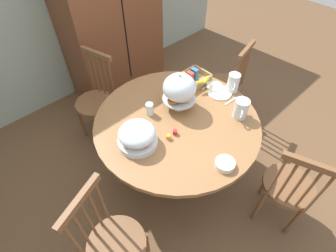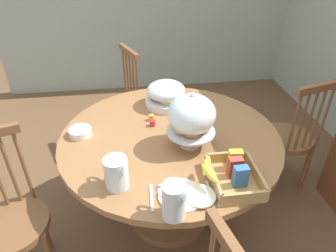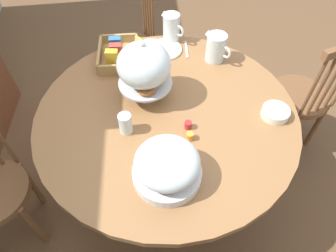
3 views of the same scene
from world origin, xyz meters
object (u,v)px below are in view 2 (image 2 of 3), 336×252
at_px(drinking_glass, 199,115).
at_px(orange_juice_pitcher, 174,202).
at_px(fruit_platter_covered, 166,94).
at_px(cereal_bowl, 80,132).
at_px(windsor_chair_far_side, 289,139).
at_px(china_plate_small, 200,196).
at_px(windsor_chair_by_cabinet, 11,223).
at_px(cereal_basket, 232,174).
at_px(dining_table, 170,158).
at_px(windsor_chair_near_window, 119,107).
at_px(milk_pitcher, 116,174).
at_px(pastry_stand_with_dome, 192,116).
at_px(china_plate_large, 181,195).

bearing_deg(drinking_glass, orange_juice_pitcher, -20.59).
distance_m(fruit_platter_covered, cereal_bowl, 0.66).
height_order(windsor_chair_far_side, drinking_glass, windsor_chair_far_side).
bearing_deg(china_plate_small, windsor_chair_by_cabinet, -103.13).
bearing_deg(cereal_basket, dining_table, -151.05).
bearing_deg(windsor_chair_by_cabinet, dining_table, 108.77).
height_order(windsor_chair_near_window, milk_pitcher, windsor_chair_near_window).
distance_m(pastry_stand_with_dome, orange_juice_pitcher, 0.55).
xyz_separation_m(windsor_chair_by_cabinet, fruit_platter_covered, (-0.70, 0.95, 0.37)).
bearing_deg(cereal_basket, pastry_stand_with_dome, -155.82).
distance_m(windsor_chair_near_window, windsor_chair_by_cabinet, 1.37).
bearing_deg(cereal_bowl, fruit_platter_covered, 118.78).
relative_size(dining_table, china_plate_small, 9.06).
distance_m(dining_table, china_plate_large, 0.55).
xyz_separation_m(windsor_chair_near_window, china_plate_small, (1.47, 0.41, 0.30)).
xyz_separation_m(pastry_stand_with_dome, milk_pitcher, (0.29, -0.42, -0.12)).
height_order(orange_juice_pitcher, china_plate_large, orange_juice_pitcher).
xyz_separation_m(dining_table, windsor_chair_near_window, (-0.92, -0.34, -0.10)).
xyz_separation_m(windsor_chair_near_window, cereal_basket, (1.37, 0.59, 0.33)).
bearing_deg(fruit_platter_covered, pastry_stand_with_dome, 8.49).
height_order(milk_pitcher, cereal_bowl, milk_pitcher).
xyz_separation_m(windsor_chair_far_side, cereal_bowl, (0.16, -1.50, 0.31)).
bearing_deg(cereal_basket, windsor_chair_by_cabinet, -96.46).
height_order(windsor_chair_by_cabinet, cereal_bowl, windsor_chair_by_cabinet).
bearing_deg(windsor_chair_far_side, pastry_stand_with_dome, -67.56).
distance_m(milk_pitcher, cereal_bowl, 0.53).
bearing_deg(drinking_glass, china_plate_large, -19.62).
distance_m(dining_table, china_plate_small, 0.59).
bearing_deg(windsor_chair_by_cabinet, pastry_stand_with_dome, 100.58).
distance_m(china_plate_large, cereal_bowl, 0.79).
xyz_separation_m(pastry_stand_with_dome, drinking_glass, (-0.24, 0.10, -0.14)).
xyz_separation_m(windsor_chair_by_cabinet, china_plate_large, (0.20, 0.91, 0.29)).
bearing_deg(orange_juice_pitcher, drinking_glass, 159.41).
xyz_separation_m(fruit_platter_covered, cereal_bowl, (0.32, -0.57, -0.06)).
height_order(windsor_chair_by_cabinet, china_plate_small, windsor_chair_by_cabinet).
relative_size(pastry_stand_with_dome, china_plate_small, 2.29).
distance_m(windsor_chair_by_cabinet, windsor_chair_far_side, 1.96).
bearing_deg(windsor_chair_by_cabinet, china_plate_small, 76.87).
xyz_separation_m(milk_pitcher, cereal_basket, (0.04, 0.57, -0.03)).
relative_size(dining_table, windsor_chair_by_cabinet, 1.39).
bearing_deg(drinking_glass, china_plate_small, -11.99).
bearing_deg(cereal_bowl, dining_table, 82.73).
xyz_separation_m(fruit_platter_covered, drinking_glass, (0.27, 0.18, -0.03)).
height_order(dining_table, windsor_chair_far_side, windsor_chair_far_side).
distance_m(milk_pitcher, cereal_basket, 0.57).
height_order(windsor_chair_near_window, orange_juice_pitcher, windsor_chair_near_window).
bearing_deg(china_plate_large, milk_pitcher, -110.34).
height_order(windsor_chair_by_cabinet, fruit_platter_covered, windsor_chair_by_cabinet).
height_order(windsor_chair_near_window, windsor_chair_far_side, same).
height_order(windsor_chair_near_window, fruit_platter_covered, windsor_chair_near_window).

